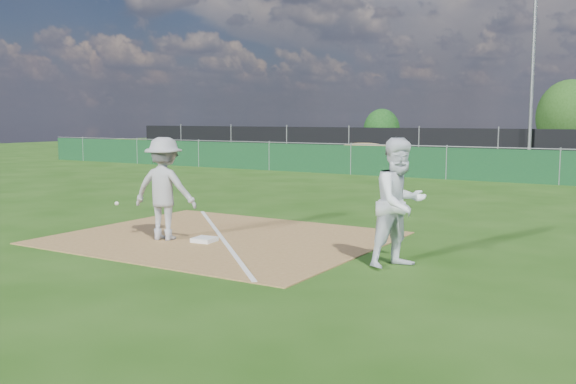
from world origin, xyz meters
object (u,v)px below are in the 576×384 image
object	(u,v)px
first_base	(204,240)
play_at_first	(164,189)
runner	(400,203)
car_left	(412,142)
tree_mid	(570,117)
tree_left	(382,130)
car_mid	(508,148)
light_pole	(532,81)

from	to	relation	value
first_base	play_at_first	size ratio (longest dim) A/B	0.20
runner	car_left	size ratio (longest dim) A/B	0.41
runner	first_base	bearing A→B (deg)	118.17
play_at_first	runner	bearing A→B (deg)	3.20
runner	tree_mid	bearing A→B (deg)	30.89
runner	tree_left	xyz separation A→B (m)	(-13.77, 31.49, 0.49)
car_left	runner	bearing A→B (deg)	-172.42
tree_left	tree_mid	world-z (taller)	tree_mid
tree_mid	first_base	bearing A→B (deg)	-93.12
car_mid	tree_mid	xyz separation A→B (m)	(2.09, 6.48, 1.68)
light_pole	tree_mid	size ratio (longest dim) A/B	1.74
car_mid	tree_left	world-z (taller)	tree_left
tree_mid	runner	bearing A→B (deg)	-86.37
light_pole	runner	xyz separation A→B (m)	(2.33, -22.15, -2.99)
light_pole	car_mid	world-z (taller)	light_pole
runner	tree_left	world-z (taller)	tree_left
runner	light_pole	bearing A→B (deg)	33.27
play_at_first	car_left	xyz separation A→B (m)	(-5.52, 27.93, -0.14)
first_base	tree_mid	bearing A→B (deg)	86.88
car_left	tree_mid	distance (m)	9.54
runner	car_mid	size ratio (longest dim) A/B	0.49
light_pole	tree_mid	world-z (taller)	light_pole
tree_mid	play_at_first	bearing A→B (deg)	-94.48
car_mid	tree_mid	bearing A→B (deg)	-14.11
tree_left	car_left	bearing A→B (deg)	-46.51
first_base	car_mid	xyz separation A→B (m)	(-0.31, 26.08, 0.63)
car_left	car_mid	world-z (taller)	car_left
car_left	tree_left	bearing A→B (deg)	30.92
tree_left	runner	bearing A→B (deg)	-66.37
first_base	car_left	distance (m)	28.45
car_left	car_mid	bearing A→B (deg)	-117.94
play_at_first	car_mid	size ratio (longest dim) A/B	0.47
car_left	car_mid	xyz separation A→B (m)	(6.00, -1.65, -0.16)
car_left	play_at_first	bearing A→B (deg)	178.62
first_base	car_mid	bearing A→B (deg)	90.68
car_left	tree_mid	size ratio (longest dim) A/B	1.07
light_pole	tree_left	world-z (taller)	light_pole
car_mid	tree_left	distance (m)	11.10
car_left	tree_left	size ratio (longest dim) A/B	1.68
play_at_first	car_mid	xyz separation A→B (m)	(0.48, 26.28, -0.30)
runner	car_left	distance (m)	29.47
play_at_first	runner	world-z (taller)	runner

